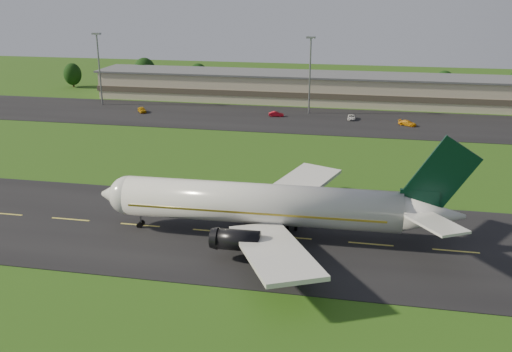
% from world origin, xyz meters
% --- Properties ---
extents(ground, '(360.00, 360.00, 0.00)m').
position_xyz_m(ground, '(0.00, 0.00, 0.00)').
color(ground, '#284411').
rests_on(ground, ground).
extents(taxiway, '(220.00, 30.00, 0.10)m').
position_xyz_m(taxiway, '(0.00, 0.00, 0.05)').
color(taxiway, black).
rests_on(taxiway, ground).
extents(apron, '(260.00, 30.00, 0.10)m').
position_xyz_m(apron, '(0.00, 72.00, 0.05)').
color(apron, black).
rests_on(apron, ground).
extents(airliner, '(51.27, 42.17, 15.57)m').
position_xyz_m(airliner, '(7.61, 0.02, 4.66)').
color(airliner, silver).
rests_on(airliner, ground).
extents(terminal, '(145.00, 16.00, 8.40)m').
position_xyz_m(terminal, '(6.40, 96.18, 3.99)').
color(terminal, beige).
rests_on(terminal, ground).
extents(light_mast_west, '(2.40, 1.20, 20.35)m').
position_xyz_m(light_mast_west, '(-55.00, 80.00, 12.74)').
color(light_mast_west, gray).
rests_on(light_mast_west, ground).
extents(light_mast_centre, '(2.40, 1.20, 20.35)m').
position_xyz_m(light_mast_centre, '(5.00, 80.00, 12.74)').
color(light_mast_centre, gray).
rests_on(light_mast_centre, ground).
extents(tree_line, '(202.36, 8.38, 10.39)m').
position_xyz_m(tree_line, '(33.78, 106.14, 5.16)').
color(tree_line, black).
rests_on(tree_line, ground).
extents(service_vehicle_a, '(3.82, 4.43, 1.44)m').
position_xyz_m(service_vehicle_a, '(-39.68, 72.15, 0.82)').
color(service_vehicle_a, '#C1880B').
rests_on(service_vehicle_a, apron).
extents(service_vehicle_b, '(4.08, 1.91, 1.29)m').
position_xyz_m(service_vehicle_b, '(-2.99, 74.18, 0.75)').
color(service_vehicle_b, '#A50B1A').
rests_on(service_vehicle_b, apron).
extents(service_vehicle_c, '(1.96, 4.25, 1.18)m').
position_xyz_m(service_vehicle_c, '(16.65, 74.48, 0.69)').
color(service_vehicle_c, silver).
rests_on(service_vehicle_c, apron).
extents(service_vehicle_d, '(4.83, 3.68, 1.30)m').
position_xyz_m(service_vehicle_d, '(30.46, 70.39, 0.75)').
color(service_vehicle_d, orange).
rests_on(service_vehicle_d, apron).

